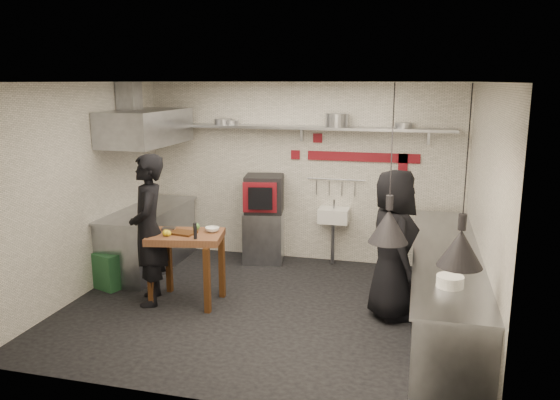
% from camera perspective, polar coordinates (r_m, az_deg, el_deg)
% --- Properties ---
extents(floor, '(5.00, 5.00, 0.00)m').
position_cam_1_polar(floor, '(7.04, -1.49, -11.22)').
color(floor, black).
rests_on(floor, ground).
extents(ceiling, '(5.00, 5.00, 0.00)m').
position_cam_1_polar(ceiling, '(6.45, -1.63, 12.23)').
color(ceiling, beige).
rests_on(ceiling, floor).
extents(wall_back, '(5.00, 0.04, 2.80)m').
position_cam_1_polar(wall_back, '(8.60, 2.29, 2.89)').
color(wall_back, white).
rests_on(wall_back, floor).
extents(wall_front, '(5.00, 0.04, 2.80)m').
position_cam_1_polar(wall_front, '(4.69, -8.66, -5.36)').
color(wall_front, white).
rests_on(wall_front, floor).
extents(wall_left, '(0.04, 4.20, 2.80)m').
position_cam_1_polar(wall_left, '(7.66, -19.84, 0.99)').
color(wall_left, white).
rests_on(wall_left, floor).
extents(wall_right, '(0.04, 4.20, 2.80)m').
position_cam_1_polar(wall_right, '(6.40, 20.51, -1.21)').
color(wall_right, white).
rests_on(wall_right, floor).
extents(red_band_horiz, '(1.70, 0.02, 0.14)m').
position_cam_1_polar(red_band_horiz, '(8.40, 8.65, 4.46)').
color(red_band_horiz, maroon).
rests_on(red_band_horiz, wall_back).
extents(red_band_vert, '(0.14, 0.02, 1.10)m').
position_cam_1_polar(red_band_vert, '(8.44, 12.60, 1.03)').
color(red_band_vert, maroon).
rests_on(red_band_vert, wall_back).
extents(red_tile_a, '(0.14, 0.02, 0.14)m').
position_cam_1_polar(red_tile_a, '(8.46, 3.96, 6.47)').
color(red_tile_a, maroon).
rests_on(red_tile_a, wall_back).
extents(red_tile_b, '(0.14, 0.02, 0.14)m').
position_cam_1_polar(red_tile_b, '(8.56, 1.62, 4.75)').
color(red_tile_b, maroon).
rests_on(red_tile_b, wall_back).
extents(back_shelf, '(4.60, 0.34, 0.04)m').
position_cam_1_polar(back_shelf, '(8.34, 2.07, 7.58)').
color(back_shelf, gray).
rests_on(back_shelf, wall_back).
extents(shelf_bracket_left, '(0.04, 0.06, 0.24)m').
position_cam_1_polar(shelf_bracket_left, '(9.08, -9.60, 7.18)').
color(shelf_bracket_left, gray).
rests_on(shelf_bracket_left, wall_back).
extents(shelf_bracket_mid, '(0.04, 0.06, 0.24)m').
position_cam_1_polar(shelf_bracket_mid, '(8.49, 2.29, 6.99)').
color(shelf_bracket_mid, gray).
rests_on(shelf_bracket_mid, wall_back).
extents(shelf_bracket_right, '(0.04, 0.06, 0.24)m').
position_cam_1_polar(shelf_bracket_right, '(8.31, 15.29, 6.44)').
color(shelf_bracket_right, gray).
rests_on(shelf_bracket_right, wall_back).
extents(pan_far_left, '(0.28, 0.28, 0.09)m').
position_cam_1_polar(pan_far_left, '(8.68, -5.94, 8.14)').
color(pan_far_left, gray).
rests_on(pan_far_left, back_shelf).
extents(pan_mid_left, '(0.28, 0.28, 0.07)m').
position_cam_1_polar(pan_mid_left, '(8.64, -5.15, 8.07)').
color(pan_mid_left, gray).
rests_on(pan_mid_left, back_shelf).
extents(stock_pot, '(0.35, 0.35, 0.20)m').
position_cam_1_polar(stock_pot, '(8.23, 5.96, 8.30)').
color(stock_pot, gray).
rests_on(stock_pot, back_shelf).
extents(pan_right, '(0.33, 0.33, 0.08)m').
position_cam_1_polar(pan_right, '(8.15, 12.78, 7.60)').
color(pan_right, gray).
rests_on(pan_right, back_shelf).
extents(oven_stand, '(0.69, 0.65, 0.80)m').
position_cam_1_polar(oven_stand, '(8.66, -1.73, -3.83)').
color(oven_stand, gray).
rests_on(oven_stand, floor).
extents(combi_oven, '(0.67, 0.63, 0.58)m').
position_cam_1_polar(combi_oven, '(8.51, -1.66, 0.67)').
color(combi_oven, black).
rests_on(combi_oven, oven_stand).
extents(oven_door, '(0.51, 0.12, 0.46)m').
position_cam_1_polar(oven_door, '(8.23, -2.13, 0.26)').
color(oven_door, maroon).
rests_on(oven_door, combi_oven).
extents(oven_glass, '(0.36, 0.08, 0.34)m').
position_cam_1_polar(oven_glass, '(8.15, -2.07, 0.15)').
color(oven_glass, black).
rests_on(oven_glass, oven_door).
extents(hand_sink, '(0.46, 0.34, 0.22)m').
position_cam_1_polar(hand_sink, '(8.46, 5.64, -1.61)').
color(hand_sink, white).
rests_on(hand_sink, wall_back).
extents(sink_tap, '(0.03, 0.03, 0.14)m').
position_cam_1_polar(sink_tap, '(8.42, 5.67, -0.42)').
color(sink_tap, gray).
rests_on(sink_tap, hand_sink).
extents(sink_drain, '(0.06, 0.06, 0.66)m').
position_cam_1_polar(sink_drain, '(8.54, 5.54, -4.54)').
color(sink_drain, gray).
rests_on(sink_drain, floor).
extents(utensil_rail, '(0.90, 0.02, 0.02)m').
position_cam_1_polar(utensil_rail, '(8.48, 5.87, 2.15)').
color(utensil_rail, gray).
rests_on(utensil_rail, wall_back).
extents(counter_right, '(0.70, 3.80, 0.90)m').
position_cam_1_polar(counter_right, '(6.64, 16.86, -9.04)').
color(counter_right, gray).
rests_on(counter_right, floor).
extents(counter_right_top, '(0.76, 3.90, 0.03)m').
position_cam_1_polar(counter_right_top, '(6.49, 17.11, -5.21)').
color(counter_right_top, gray).
rests_on(counter_right_top, counter_right).
extents(plate_stack, '(0.31, 0.31, 0.11)m').
position_cam_1_polar(plate_stack, '(5.38, 17.34, -8.12)').
color(plate_stack, white).
rests_on(plate_stack, counter_right_top).
extents(small_bowl_right, '(0.20, 0.20, 0.05)m').
position_cam_1_polar(small_bowl_right, '(5.45, 17.08, -8.17)').
color(small_bowl_right, white).
rests_on(small_bowl_right, counter_right_top).
extents(counter_left, '(0.70, 1.90, 0.90)m').
position_cam_1_polar(counter_left, '(8.58, -13.52, -3.99)').
color(counter_left, gray).
rests_on(counter_left, floor).
extents(counter_left_top, '(0.76, 2.00, 0.03)m').
position_cam_1_polar(counter_left_top, '(8.46, -13.68, -0.96)').
color(counter_left_top, gray).
rests_on(counter_left_top, counter_left).
extents(extractor_hood, '(0.78, 1.60, 0.50)m').
position_cam_1_polar(extractor_hood, '(8.25, -13.80, 7.39)').
color(extractor_hood, gray).
rests_on(extractor_hood, ceiling).
extents(hood_duct, '(0.28, 0.28, 0.50)m').
position_cam_1_polar(hood_duct, '(8.35, -15.49, 10.11)').
color(hood_duct, gray).
rests_on(hood_duct, ceiling).
extents(green_bin, '(0.47, 0.47, 0.50)m').
position_cam_1_polar(green_bin, '(7.97, -17.18, -6.99)').
color(green_bin, '#255D33').
rests_on(green_bin, floor).
extents(prep_table, '(1.02, 0.80, 0.92)m').
position_cam_1_polar(prep_table, '(7.17, -9.70, -6.99)').
color(prep_table, brown).
rests_on(prep_table, floor).
extents(cutting_board, '(0.35, 0.27, 0.02)m').
position_cam_1_polar(cutting_board, '(7.02, -10.12, -3.39)').
color(cutting_board, '#492810').
rests_on(cutting_board, prep_table).
extents(pepper_mill, '(0.05, 0.05, 0.20)m').
position_cam_1_polar(pepper_mill, '(6.74, -8.86, -3.23)').
color(pepper_mill, black).
rests_on(pepper_mill, prep_table).
extents(lemon_a, '(0.09, 0.09, 0.08)m').
position_cam_1_polar(lemon_a, '(6.95, -11.85, -3.39)').
color(lemon_a, gold).
rests_on(lemon_a, prep_table).
extents(lemon_b, '(0.10, 0.10, 0.07)m').
position_cam_1_polar(lemon_b, '(6.93, -11.61, -3.43)').
color(lemon_b, gold).
rests_on(lemon_b, prep_table).
extents(veg_ball, '(0.11, 0.11, 0.09)m').
position_cam_1_polar(veg_ball, '(7.14, -8.74, -2.75)').
color(veg_ball, '#488036').
rests_on(veg_ball, prep_table).
extents(steel_tray, '(0.19, 0.15, 0.03)m').
position_cam_1_polar(steel_tray, '(7.23, -11.56, -2.97)').
color(steel_tray, gray).
rests_on(steel_tray, prep_table).
extents(bowl, '(0.22, 0.22, 0.06)m').
position_cam_1_polar(bowl, '(7.05, -7.09, -3.07)').
color(bowl, white).
rests_on(bowl, prep_table).
extents(heat_lamp_near, '(0.49, 0.49, 1.53)m').
position_cam_1_polar(heat_lamp_near, '(5.28, 11.54, 3.63)').
color(heat_lamp_near, black).
rests_on(heat_lamp_near, ceiling).
extents(heat_lamp_far, '(0.46, 0.46, 1.55)m').
position_cam_1_polar(heat_lamp_far, '(4.80, 18.83, 2.21)').
color(heat_lamp_far, black).
rests_on(heat_lamp_far, ceiling).
extents(chef_left, '(0.70, 0.83, 1.93)m').
position_cam_1_polar(chef_left, '(7.11, -13.58, -3.07)').
color(chef_left, black).
rests_on(chef_left, floor).
extents(chef_right, '(0.84, 1.02, 1.81)m').
position_cam_1_polar(chef_right, '(6.65, 11.74, -4.59)').
color(chef_right, black).
rests_on(chef_right, floor).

